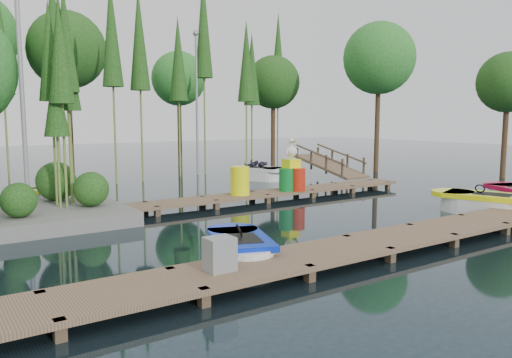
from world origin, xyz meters
TOP-DOWN VIEW (x-y plane):
  - ground_plane at (0.00, 0.00)m, footprint 90.00×90.00m
  - near_dock at (0.00, -4.50)m, footprint 18.00×1.50m
  - far_dock at (1.00, 2.50)m, footprint 15.00×1.20m
  - tree_screen at (-2.04, 10.60)m, footprint 34.42×18.53m
  - lamp_island at (-5.50, 2.50)m, footprint 0.30×0.30m
  - lamp_rear at (4.00, 11.00)m, footprint 0.30×0.30m
  - ramp at (9.00, 6.50)m, footprint 1.50×3.94m
  - boat_blue at (-2.47, -3.30)m, footprint 1.86×2.67m
  - boat_yellow_near at (6.47, -3.16)m, footprint 2.21×3.18m
  - boat_yellow_far at (-4.07, 6.71)m, footprint 2.69×1.92m
  - boat_white_far at (5.44, 7.49)m, footprint 2.48×3.11m
  - utility_cabinet at (-3.65, -4.50)m, footprint 0.48×0.41m
  - yellow_barrel at (1.19, 2.50)m, footprint 0.65×0.65m
  - drum_cluster at (3.36, 2.35)m, footprint 1.09×1.00m
  - seagull_post at (3.24, 2.50)m, footprint 0.50×0.27m

SIDE VIEW (x-z plane):
  - ground_plane at x=0.00m, z-range 0.00..0.00m
  - far_dock at x=1.00m, z-range -0.02..0.48m
  - near_dock at x=0.00m, z-range -0.02..0.48m
  - boat_blue at x=-2.47m, z-range -0.17..0.65m
  - boat_yellow_far at x=-4.07m, z-range -0.35..0.87m
  - boat_yellow_near at x=6.47m, z-range -0.21..0.77m
  - boat_white_far at x=5.44m, z-range -0.37..0.97m
  - ramp at x=9.00m, z-range -0.16..1.33m
  - utility_cabinet at x=-3.65m, z-range 0.30..0.89m
  - yellow_barrel at x=1.19m, z-range 0.30..1.28m
  - seagull_post at x=3.24m, z-range 0.44..1.25m
  - drum_cluster at x=3.36m, z-range -0.09..1.80m
  - lamp_island at x=-5.50m, z-range 0.64..7.89m
  - lamp_rear at x=4.00m, z-range 0.64..7.89m
  - tree_screen at x=-2.04m, z-range 0.96..11.27m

